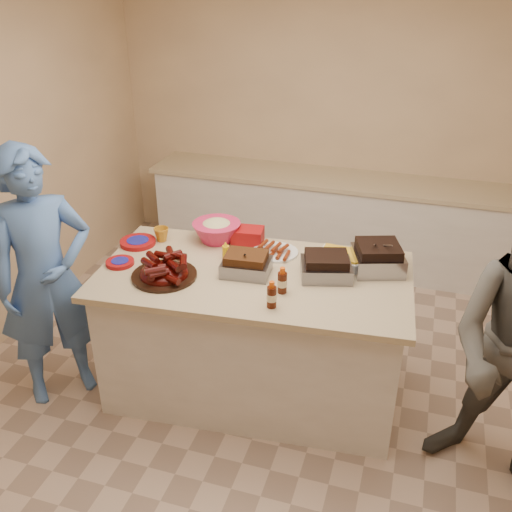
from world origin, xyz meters
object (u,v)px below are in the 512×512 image
(roasting_pan, at_px, (376,269))
(guest_blue, at_px, (67,387))
(island, at_px, (254,388))
(bbq_bottle_a, at_px, (282,292))
(mustard_bottle, at_px, (226,259))
(guest_gray, at_px, (495,482))
(bbq_bottle_b, at_px, (272,307))
(plastic_cup, at_px, (162,241))
(rib_platter, at_px, (164,277))
(coleslaw_bowl, at_px, (217,241))

(roasting_pan, distance_m, guest_blue, 2.37)
(island, relative_size, bbq_bottle_a, 11.84)
(mustard_bottle, height_order, guest_gray, mustard_bottle)
(guest_blue, bearing_deg, island, -30.92)
(roasting_pan, bearing_deg, bbq_bottle_b, -148.19)
(bbq_bottle_a, distance_m, plastic_cup, 1.10)
(island, bearing_deg, roasting_pan, 16.21)
(bbq_bottle_a, bearing_deg, island, 143.36)
(island, relative_size, roasting_pan, 6.47)
(island, height_order, bbq_bottle_b, bbq_bottle_b)
(plastic_cup, bearing_deg, mustard_bottle, -12.92)
(island, xyz_separation_m, plastic_cup, (-0.78, 0.26, 0.95))
(rib_platter, xyz_separation_m, coleslaw_bowl, (0.13, 0.60, 0.00))
(coleslaw_bowl, height_order, plastic_cup, coleslaw_bowl)
(plastic_cup, bearing_deg, bbq_bottle_a, -23.26)
(rib_platter, height_order, coleslaw_bowl, coleslaw_bowl)
(roasting_pan, xyz_separation_m, coleslaw_bowl, (-1.15, 0.09, 0.00))
(roasting_pan, distance_m, mustard_bottle, 1.01)
(roasting_pan, distance_m, guest_gray, 1.45)
(roasting_pan, bearing_deg, mustard_bottle, 170.26)
(rib_platter, distance_m, plastic_cup, 0.54)
(bbq_bottle_b, bearing_deg, roasting_pan, 50.24)
(guest_blue, bearing_deg, plastic_cup, 3.26)
(island, bearing_deg, rib_platter, -162.45)
(rib_platter, relative_size, plastic_cup, 3.87)
(plastic_cup, relative_size, guest_blue, 0.06)
(rib_platter, bearing_deg, bbq_bottle_a, 3.09)
(island, xyz_separation_m, guest_gray, (1.62, -0.38, 0.00))
(mustard_bottle, bearing_deg, bbq_bottle_b, -46.67)
(bbq_bottle_b, xyz_separation_m, guest_blue, (-1.52, -0.04, -0.95))
(island, bearing_deg, coleslaw_bowl, 131.57)
(bbq_bottle_b, bearing_deg, island, 122.01)
(bbq_bottle_b, relative_size, guest_blue, 0.09)
(rib_platter, bearing_deg, bbq_bottle_b, -10.20)
(guest_blue, bearing_deg, bbq_bottle_b, -46.15)
(island, height_order, roasting_pan, roasting_pan)
(rib_platter, height_order, guest_blue, rib_platter)
(island, distance_m, guest_blue, 1.36)
(coleslaw_bowl, xyz_separation_m, guest_blue, (-0.91, -0.77, -0.95))
(coleslaw_bowl, xyz_separation_m, plastic_cup, (-0.38, -0.12, 0.00))
(mustard_bottle, bearing_deg, coleslaw_bowl, 122.76)
(coleslaw_bowl, relative_size, plastic_cup, 3.20)
(mustard_bottle, relative_size, plastic_cup, 1.17)
(mustard_bottle, relative_size, guest_gray, 0.07)
(island, relative_size, guest_blue, 1.12)
(rib_platter, bearing_deg, mustard_bottle, 50.75)
(rib_platter, height_order, plastic_cup, rib_platter)
(mustard_bottle, distance_m, guest_blue, 1.52)
(roasting_pan, bearing_deg, guest_gray, -55.95)
(bbq_bottle_a, xyz_separation_m, plastic_cup, (-1.01, 0.43, 0.00))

